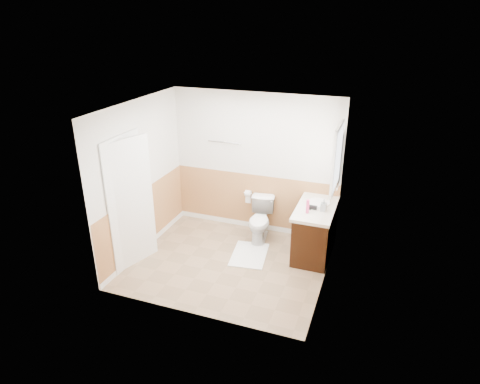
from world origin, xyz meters
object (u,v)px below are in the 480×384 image
at_px(bath_mat, 249,255).
at_px(soap_dispenser, 324,205).
at_px(vanity_cabinet, 315,232).
at_px(lotion_bottle, 308,207).
at_px(toilet, 260,220).

height_order(bath_mat, soap_dispenser, soap_dispenser).
xyz_separation_m(vanity_cabinet, lotion_bottle, (-0.10, -0.27, 0.56)).
xyz_separation_m(bath_mat, soap_dispenser, (1.10, 0.32, 0.94)).
relative_size(toilet, vanity_cabinet, 0.66).
xyz_separation_m(bath_mat, lotion_bottle, (0.88, 0.16, 0.95)).
bearing_deg(vanity_cabinet, lotion_bottle, -110.32).
bearing_deg(soap_dispenser, toilet, 166.72).
bearing_deg(vanity_cabinet, toilet, 171.10).
bearing_deg(bath_mat, soap_dispenser, 16.38).
distance_m(vanity_cabinet, lotion_bottle, 0.63).
relative_size(vanity_cabinet, soap_dispenser, 5.66).
bearing_deg(soap_dispenser, bath_mat, -163.62).
bearing_deg(toilet, vanity_cabinet, -16.84).
bearing_deg(toilet, lotion_bottle, -33.66).
bearing_deg(vanity_cabinet, soap_dispenser, -41.47).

